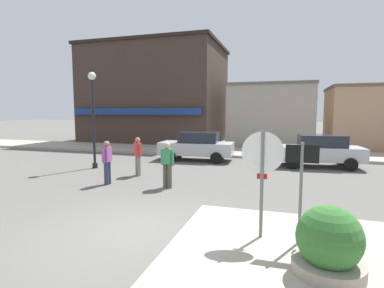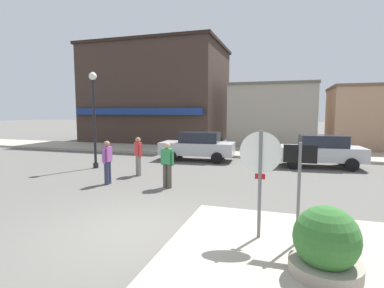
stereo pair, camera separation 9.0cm
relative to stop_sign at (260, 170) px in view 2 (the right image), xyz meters
The scene contains 15 objects.
ground_plane 3.13m from the stop_sign, behind, with size 160.00×160.00×0.00m, color #5B5954.
sidewalk_corner 2.24m from the stop_sign, 26.01° to the right, with size 6.40×4.80×0.15m, color #A89E8C.
kerb_far 13.55m from the stop_sign, 101.72° to the left, with size 80.00×4.00×0.15m, color #A89E8C.
stop_sign is the anchor object (origin of this frame).
one_way_sign 0.75m from the stop_sign, ahead, with size 0.60×0.06×2.10m.
planter 1.82m from the stop_sign, 44.70° to the right, with size 1.10×1.10×1.23m.
lamp_post 10.30m from the stop_sign, 143.04° to the left, with size 0.36×0.36×4.54m.
parked_car_nearest 10.61m from the stop_sign, 112.93° to the left, with size 4.09×2.05×1.56m.
parked_car_second 9.81m from the stop_sign, 77.83° to the left, with size 4.14×2.15×1.56m.
pedestrian_crossing_near 7.53m from the stop_sign, 136.06° to the left, with size 0.47×0.43×1.61m.
pedestrian_crossing_far 5.08m from the stop_sign, 133.45° to the left, with size 0.56×0.30×1.61m.
pedestrian_kerb_side 6.77m from the stop_sign, 148.81° to the left, with size 0.25×0.56×1.61m.
building_corner_shop 22.25m from the stop_sign, 118.87° to the left, with size 11.74×8.80×8.42m.
building_storefront_left_near 19.39m from the stop_sign, 91.72° to the left, with size 6.34×7.16×4.79m.
building_storefront_left_mid 19.37m from the stop_sign, 70.02° to the left, with size 6.31×5.42×4.48m.
Camera 2 is at (3.19, -5.81, 2.66)m, focal length 28.00 mm.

